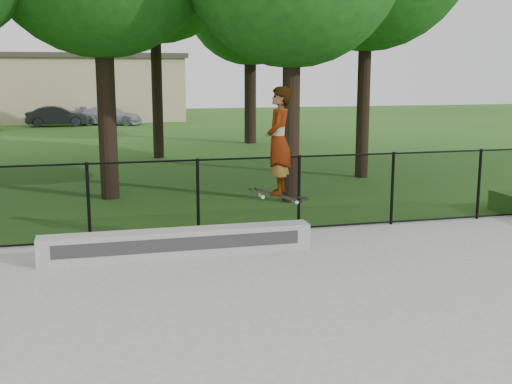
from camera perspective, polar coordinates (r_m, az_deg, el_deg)
ground at (r=6.90m, az=3.23°, el=-16.52°), size 100.00×100.00×0.00m
concrete_slab at (r=6.89m, az=3.23°, el=-16.30°), size 14.00×12.00×0.06m
grind_ledge at (r=11.01m, az=-6.93°, el=-4.50°), size 4.60×0.40×0.46m
car_b at (r=39.50m, az=-17.24°, el=6.45°), size 3.22×1.27×1.17m
car_c at (r=39.70m, az=-12.83°, el=6.63°), size 3.80×2.60×1.10m
skater_airborne at (r=10.82m, az=2.02°, el=4.40°), size 0.81×0.78×2.02m
chainlink_fence at (r=12.12m, az=-5.18°, el=-0.52°), size 16.06×0.06×1.50m
distant_building at (r=43.86m, az=-14.73°, el=9.02°), size 12.40×6.40×4.30m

